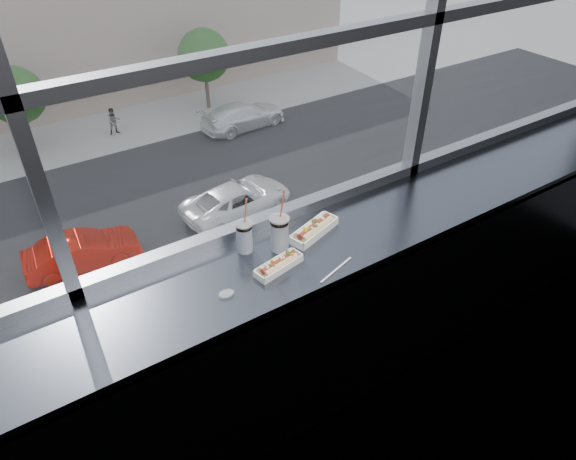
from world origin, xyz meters
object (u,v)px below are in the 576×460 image
pedestrian_c (113,119)px  tree_center (15,95)px  soda_cup_right (280,232)px  car_near_c (81,247)px  hotdog_tray_left (279,264)px  car_near_d (237,195)px  loose_straw (336,270)px  soda_cup_left (244,235)px  wrapper (226,293)px  hotdog_tray_right (314,229)px  car_far_c (243,111)px  tree_right (204,55)px

pedestrian_c → tree_center: size_ratio=0.40×
soda_cup_right → pedestrian_c: 30.34m
car_near_c → hotdog_tray_left: bearing=-178.2°
hotdog_tray_left → pedestrian_c: size_ratio=0.14×
car_near_d → loose_straw: bearing=148.1°
car_near_c → loose_straw: bearing=-177.4°
hotdog_tray_left → soda_cup_left: (-0.06, 0.21, 0.06)m
wrapper → car_near_c: wrapper is taller
soda_cup_right → hotdog_tray_left: bearing=-124.0°
wrapper → car_near_d: wrapper is taller
hotdog_tray_right → car_near_d: hotdog_tray_right is taller
hotdog_tray_left → car_near_d: 21.25m
soda_cup_right → loose_straw: soda_cup_right is taller
car_far_c → tree_center: bearing=66.8°
pedestrian_c → tree_right: size_ratio=0.38×
soda_cup_right → car_far_c: 29.43m
soda_cup_left → car_far_c: 29.42m
soda_cup_left → car_near_c: soda_cup_left is taller
soda_cup_left → tree_center: 29.54m
loose_straw → car_near_c: loose_straw is taller
wrapper → tree_center: wrapper is taller
hotdog_tray_left → car_near_c: (0.82, 16.34, -11.09)m
car_near_d → pedestrian_c: (-2.11, 11.41, -0.04)m
car_near_d → tree_center: tree_center is taller
wrapper → car_far_c: size_ratio=0.01×
hotdog_tray_right → loose_straw: hotdog_tray_right is taller
soda_cup_left → pedestrian_c: soda_cup_left is taller
soda_cup_left → loose_straw: bearing=-52.2°
pedestrian_c → soda_cup_right: bearing=-101.6°
soda_cup_left → soda_cup_right: (0.15, -0.08, 0.01)m
hotdog_tray_right → pedestrian_c: (5.45, 27.62, -11.13)m
loose_straw → hotdog_tray_left: bearing=127.8°
soda_cup_right → car_near_d: soda_cup_right is taller
soda_cup_left → loose_straw: size_ratio=1.34×
wrapper → pedestrian_c: 30.52m
tree_center → tree_right: size_ratio=0.94×
loose_straw → tree_right: (11.94, 28.49, -8.65)m
hotdog_tray_right → car_near_d: 21.04m
soda_cup_left → car_near_c: bearing=86.9°
hotdog_tray_right → pedestrian_c: size_ratio=0.16×
hotdog_tray_left → car_far_c: hotdog_tray_left is taller
hotdog_tray_right → soda_cup_left: size_ratio=1.01×
soda_cup_left → car_far_c: bearing=62.3°
soda_cup_left → loose_straw: (0.28, -0.36, -0.09)m
hotdog_tray_left → pedestrian_c: hotdog_tray_left is taller
tree_right → car_near_c: bearing=-133.4°
hotdog_tray_right → wrapper: (-0.59, -0.16, -0.02)m
hotdog_tray_left → wrapper: hotdog_tray_left is taller
wrapper → soda_cup_right: bearing=22.1°
car_far_c → car_near_c: bearing=120.2°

